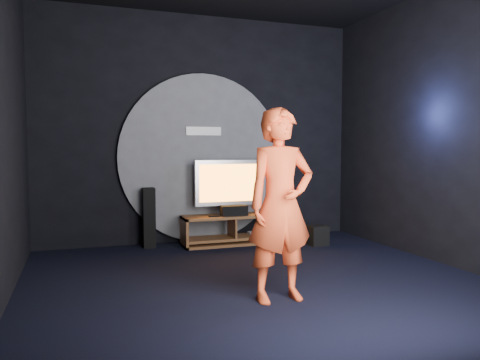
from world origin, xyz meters
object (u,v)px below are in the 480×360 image
Objects in this scene: tower_speaker_right at (278,213)px; subwoofer at (317,235)px; media_console at (233,231)px; tower_speaker_left at (149,218)px; player at (281,205)px; tv at (231,185)px.

subwoofer is (0.41, -0.54, -0.29)m from tower_speaker_right.
tower_speaker_left is at bearing 171.75° from media_console.
subwoofer is at bearing 50.94° from player.
tv reaches higher than tower_speaker_left.
tower_speaker_right is 0.74m from subwoofer.
media_console is 1.37× the size of tv.
media_console is 1.73× the size of tower_speaker_right.
tower_speaker_right is (2.01, -0.13, 0.00)m from tower_speaker_left.
tv is at bearing -5.20° from tower_speaker_left.
player is (-0.38, -2.69, 0.02)m from tv.
player reaches higher than tower_speaker_left.
tower_speaker_left is 2.96× the size of subwoofer.
media_console is 0.82× the size of player.
subwoofer is 2.76m from player.
tower_speaker_right is 2.96× the size of subwoofer.
tower_speaker_left is at bearing 174.80° from tv.
player reaches higher than subwoofer.
tower_speaker_left is at bearing 164.66° from subwoofer.
player is (-1.16, -2.67, 0.48)m from tower_speaker_right.
tv is 3.75× the size of subwoofer.
tower_speaker_right is 0.48× the size of player.
player is at bearing -113.37° from tower_speaker_right.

